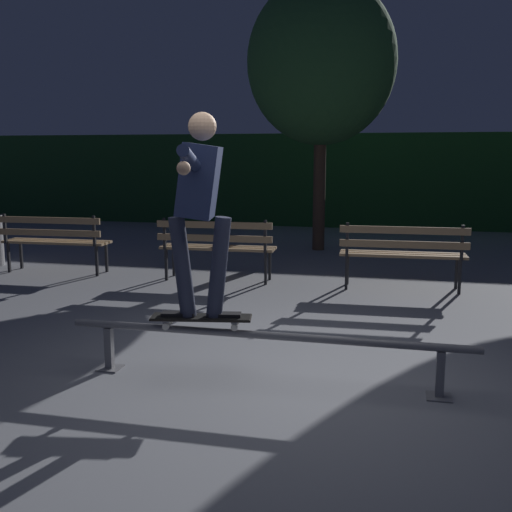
# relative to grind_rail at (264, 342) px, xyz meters

# --- Properties ---
(ground_plane) EXTENTS (90.00, 90.00, 0.00)m
(ground_plane) POSITION_rel_grind_rail_xyz_m (-0.00, 0.14, -0.32)
(ground_plane) COLOR slate
(hedge_backdrop) EXTENTS (24.00, 1.20, 2.22)m
(hedge_backdrop) POSITION_rel_grind_rail_xyz_m (-0.00, 10.56, 0.79)
(hedge_backdrop) COLOR #193D1E
(hedge_backdrop) RESTS_ON ground
(grind_rail) EXTENTS (3.17, 0.18, 0.41)m
(grind_rail) POSITION_rel_grind_rail_xyz_m (0.00, 0.00, 0.00)
(grind_rail) COLOR slate
(grind_rail) RESTS_ON ground
(skateboard) EXTENTS (0.80, 0.33, 0.09)m
(skateboard) POSITION_rel_grind_rail_xyz_m (-0.50, 0.00, 0.16)
(skateboard) COLOR black
(skateboard) RESTS_ON grind_rail
(skateboarder) EXTENTS (0.63, 1.39, 1.56)m
(skateboarder) POSITION_rel_grind_rail_xyz_m (-0.50, 0.00, 1.09)
(skateboarder) COLOR black
(skateboarder) RESTS_ON skateboard
(park_bench_leftmost) EXTENTS (1.61, 0.47, 0.88)m
(park_bench_leftmost) POSITION_rel_grind_rail_xyz_m (-3.93, 3.49, 0.21)
(park_bench_leftmost) COLOR black
(park_bench_leftmost) RESTS_ON ground
(park_bench_left_center) EXTENTS (1.61, 0.47, 0.88)m
(park_bench_left_center) POSITION_rel_grind_rail_xyz_m (-1.44, 3.49, 0.21)
(park_bench_left_center) COLOR black
(park_bench_left_center) RESTS_ON ground
(park_bench_right_center) EXTENTS (1.61, 0.47, 0.88)m
(park_bench_right_center) POSITION_rel_grind_rail_xyz_m (1.05, 3.49, 0.21)
(park_bench_right_center) COLOR black
(park_bench_right_center) RESTS_ON ground
(tree_behind_benches) EXTENTS (2.62, 2.62, 4.77)m
(tree_behind_benches) POSITION_rel_grind_rail_xyz_m (-0.42, 6.58, 3.00)
(tree_behind_benches) COLOR #3D2D23
(tree_behind_benches) RESTS_ON ground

